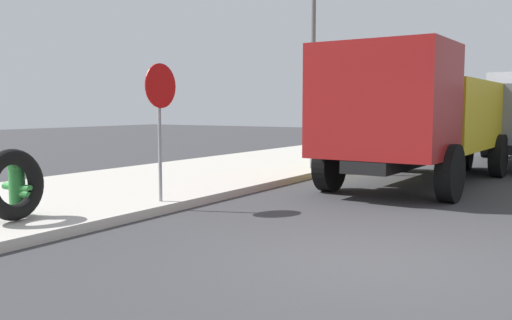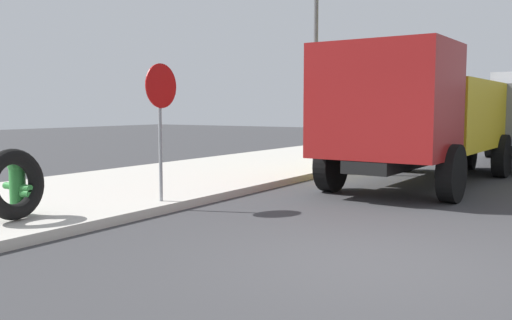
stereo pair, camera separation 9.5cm
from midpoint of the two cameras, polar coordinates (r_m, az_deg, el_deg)
ground_plane at (r=6.52m, az=11.78°, el=-10.44°), size 80.00×80.00×0.00m
sidewalk_curb at (r=10.59m, az=-23.47°, el=-4.25°), size 36.00×5.00×0.15m
fire_hydrant at (r=9.00m, az=-23.70°, el=-2.31°), size 0.27×0.61×0.90m
loose_tire at (r=8.64m, az=-24.06°, el=-2.35°), size 1.06×0.41×1.05m
stop_sign at (r=9.64m, az=-10.14°, el=5.51°), size 0.76×0.08×2.37m
dump_truck_yellow at (r=13.24m, az=16.42°, el=4.49°), size 7.08×3.00×3.00m
street_light_pole at (r=14.95m, az=5.74°, el=10.17°), size 0.12×0.12×5.74m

